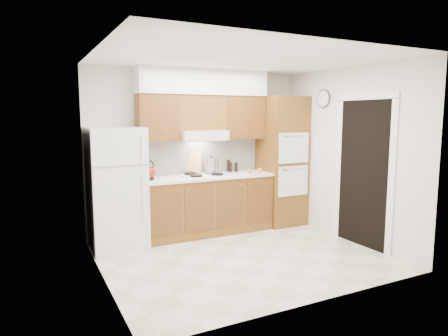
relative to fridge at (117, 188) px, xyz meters
name	(u,v)px	position (x,y,z in m)	size (l,w,h in m)	color
floor	(242,256)	(1.41, -1.14, -0.86)	(3.60, 3.60, 0.00)	beige
ceiling	(244,58)	(1.41, -1.14, 1.74)	(3.60, 3.60, 0.00)	white
wall_back	(198,151)	(1.41, 0.36, 0.44)	(3.60, 0.02, 2.60)	silver
wall_left	(101,169)	(-0.40, -1.14, 0.44)	(0.02, 3.00, 2.60)	silver
wall_right	(347,154)	(3.21, -1.14, 0.44)	(0.02, 3.00, 2.60)	silver
fridge	(117,188)	(0.00, 0.00, 0.00)	(0.75, 0.72, 1.72)	white
base_cabinets	(207,206)	(1.43, 0.06, -0.41)	(2.11, 0.60, 0.90)	brown
countertop	(207,177)	(1.43, 0.05, 0.06)	(2.13, 0.62, 0.04)	white
backsplash	(200,156)	(1.43, 0.34, 0.36)	(2.11, 0.03, 0.56)	white
oven_cabinet	(282,161)	(2.85, 0.03, 0.24)	(0.70, 0.65, 2.20)	brown
upper_cab_left	(158,118)	(0.69, 0.19, 0.99)	(0.63, 0.33, 0.70)	brown
upper_cab_right	(241,117)	(2.12, 0.19, 0.99)	(0.73, 0.33, 0.70)	brown
range_hood	(202,135)	(1.38, 0.13, 0.71)	(0.75, 0.45, 0.15)	silver
upper_cab_over_hood	(200,113)	(1.38, 0.19, 1.06)	(0.75, 0.33, 0.55)	brown
soffit	(203,82)	(1.43, 0.18, 1.54)	(2.13, 0.36, 0.40)	silver
cooktop	(204,175)	(1.38, 0.07, 0.09)	(0.74, 0.50, 0.01)	white
doorway	(363,174)	(3.19, -1.49, 0.19)	(0.02, 0.90, 2.10)	black
wall_clock	(324,99)	(3.19, -0.59, 1.29)	(0.30, 0.30, 0.02)	#3F3833
kettle	(149,173)	(0.48, 0.02, 0.19)	(0.20, 0.20, 0.20)	maroon
cutting_board	(193,162)	(1.29, 0.31, 0.28)	(0.27, 0.02, 0.36)	tan
stock_pot	(211,165)	(1.54, 0.13, 0.22)	(0.22, 0.22, 0.23)	silver
condiment_a	(229,166)	(1.94, 0.30, 0.18)	(0.06, 0.06, 0.20)	black
condiment_b	(231,167)	(1.94, 0.22, 0.16)	(0.05, 0.05, 0.16)	black
condiment_c	(236,167)	(2.05, 0.22, 0.16)	(0.06, 0.06, 0.16)	black
orange_near	(250,171)	(2.17, -0.03, 0.12)	(0.07, 0.07, 0.07)	#D54B0B
orange_far	(260,170)	(2.35, -0.05, 0.12)	(0.08, 0.08, 0.08)	orange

